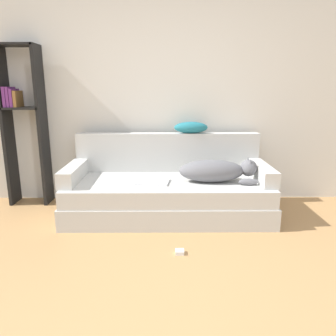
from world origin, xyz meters
The scene contains 11 objects.
ground_plane centered at (0.00, 0.00, 0.00)m, with size 20.00×20.00×0.00m, color tan.
wall_back centered at (0.00, 2.32, 1.35)m, with size 7.56×0.06×2.70m.
couch centered at (0.12, 1.72, 0.19)m, with size 2.10×0.92×0.39m.
couch_backrest centered at (0.12, 2.12, 0.61)m, with size 2.06×0.15×0.44m.
couch_arm_left centered at (-0.86, 1.72, 0.47)m, with size 0.15×0.73×0.16m.
couch_arm_right centered at (1.09, 1.72, 0.47)m, with size 0.15×0.73×0.16m.
dog centered at (0.61, 1.65, 0.50)m, with size 0.79×0.30×0.25m.
laptop centered at (-0.04, 1.62, 0.40)m, with size 0.35×0.29×0.02m.
throw_pillow centered at (0.38, 2.11, 0.89)m, with size 0.38×0.16×0.13m.
bookshelf centered at (-1.50, 2.13, 0.99)m, with size 0.44×0.26×1.78m.
power_adapter centered at (0.21, 0.87, 0.02)m, with size 0.07×0.07×0.03m.
Camera 1 is at (0.09, -1.57, 1.32)m, focal length 35.00 mm.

